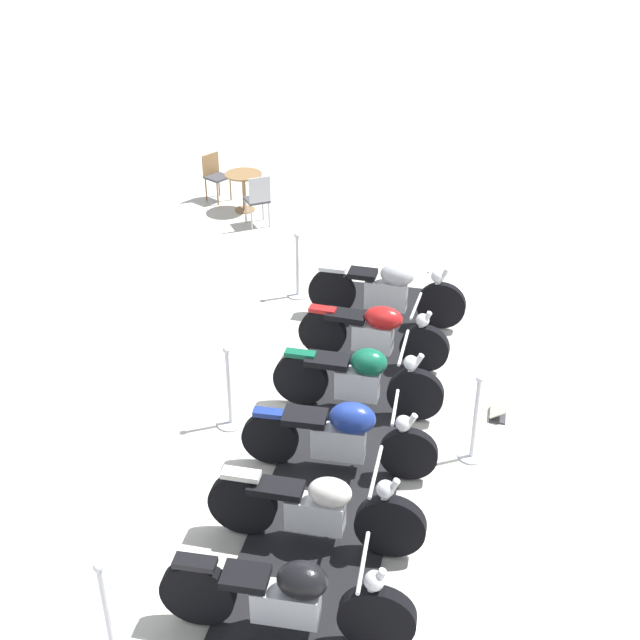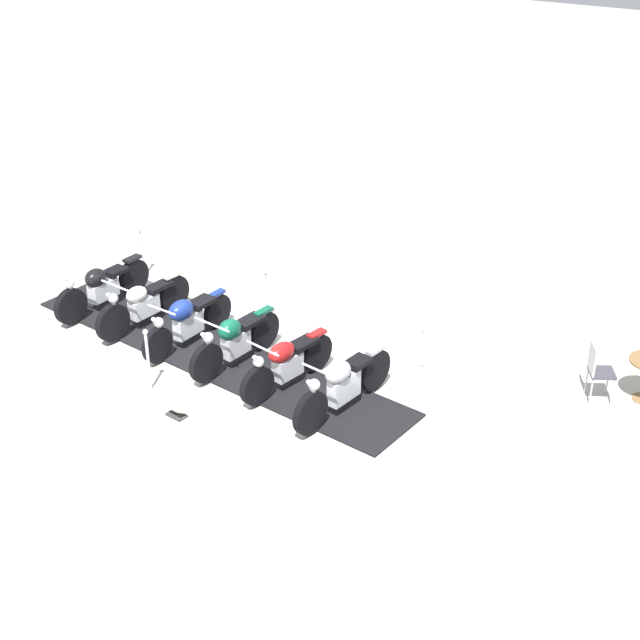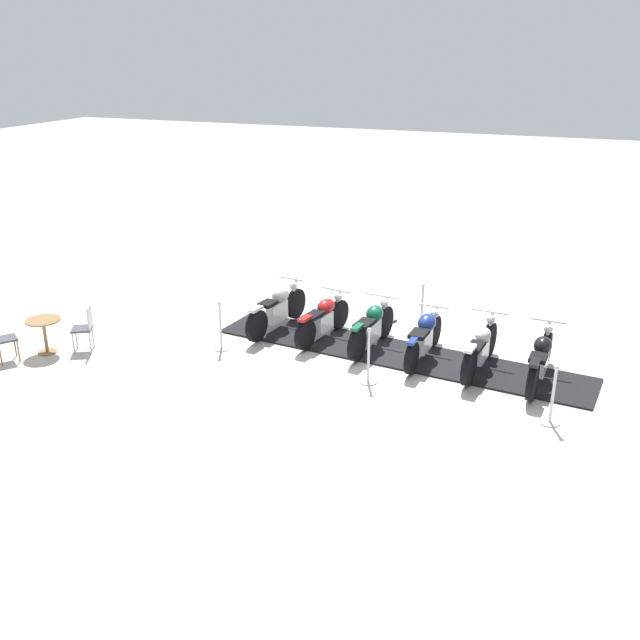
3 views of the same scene
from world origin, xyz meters
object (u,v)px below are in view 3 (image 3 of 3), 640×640
stanchion_left_rear (221,334)px  cafe_table (44,328)px  motorcycle_black (541,359)px  motorcycle_navy (425,335)px  motorcycle_maroon (323,318)px  stanchion_left_front (552,406)px  motorcycle_chrome (278,308)px  info_placard (389,319)px  cafe_chair_across_table (2,337)px  cafe_chair_near_table (85,325)px  stanchion_right_mid (422,314)px  motorcycle_forest (372,326)px  motorcycle_cream (480,348)px  stanchion_left_mid (368,366)px

stanchion_left_rear → cafe_table: size_ratio=1.45×
motorcycle_black → stanchion_left_rear: size_ratio=2.15×
motorcycle_navy → motorcycle_maroon: (-2.29, 0.22, -0.03)m
motorcycle_maroon → stanchion_left_front: (4.93, -2.01, -0.17)m
motorcycle_navy → stanchion_left_rear: bearing=108.1°
motorcycle_chrome → info_placard: motorcycle_chrome is taller
cafe_table → cafe_chair_across_table: bearing=-125.6°
cafe_table → cafe_chair_near_table: bearing=29.5°
motorcycle_navy → cafe_chair_near_table: 7.02m
stanchion_left_rear → cafe_chair_near_table: bearing=-157.2°
cafe_table → stanchion_right_mid: bearing=30.1°
motorcycle_black → stanchion_left_rear: stanchion_left_rear is taller
motorcycle_chrome → stanchion_right_mid: 3.21m
motorcycle_chrome → stanchion_left_rear: 1.59m
motorcycle_forest → motorcycle_cream: bearing=-89.8°
motorcycle_forest → stanchion_left_front: (3.78, -1.89, -0.20)m
stanchion_left_front → stanchion_left_mid: bearing=174.0°
cafe_table → cafe_chair_near_table: size_ratio=0.75×
motorcycle_chrome → stanchion_left_rear: stanchion_left_rear is taller
motorcycle_chrome → stanchion_left_rear: (-0.66, -1.44, -0.18)m
cafe_chair_near_table → stanchion_left_rear: bearing=173.3°
motorcycle_forest → stanchion_left_mid: size_ratio=1.91×
motorcycle_navy → motorcycle_chrome: motorcycle_chrome is taller
motorcycle_cream → motorcycle_chrome: motorcycle_cream is taller
stanchion_left_rear → cafe_table: bearing=-155.7°
motorcycle_cream → motorcycle_chrome: size_ratio=0.96×
motorcycle_black → cafe_chair_across_table: size_ratio=2.53×
stanchion_left_front → cafe_table: 10.07m
motorcycle_forest → info_placard: motorcycle_forest is taller
cafe_table → motorcycle_maroon: bearing=28.7°
motorcycle_cream → stanchion_left_front: bearing=-132.4°
stanchion_left_mid → info_placard: bearing=99.4°
motorcycle_forest → cafe_chair_near_table: 5.98m
motorcycle_navy → stanchion_left_mid: stanchion_left_mid is taller
stanchion_right_mid → stanchion_left_rear: (-3.67, -2.55, -0.05)m
motorcycle_navy → stanchion_left_mid: size_ratio=1.98×
motorcycle_maroon → cafe_chair_across_table: motorcycle_maroon is taller
motorcycle_cream → stanchion_left_front: 2.23m
cafe_table → motorcycle_cream: bearing=15.9°
info_placard → cafe_table: cafe_table is taller
motorcycle_maroon → stanchion_left_mid: size_ratio=1.85×
motorcycle_navy → motorcycle_maroon: size_ratio=1.07×
motorcycle_maroon → stanchion_left_front: bearing=-102.4°
stanchion_left_rear → cafe_chair_near_table: 2.81m
motorcycle_black → cafe_chair_near_table: (-8.97, -1.92, 0.08)m
motorcycle_chrome → stanchion_left_mid: size_ratio=2.08×
motorcycle_black → stanchion_right_mid: (-2.72, 1.72, -0.08)m
motorcycle_cream → motorcycle_navy: size_ratio=1.00×
stanchion_left_front → stanchion_left_mid: size_ratio=0.96×
motorcycle_forest → stanchion_left_front: stanchion_left_front is taller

